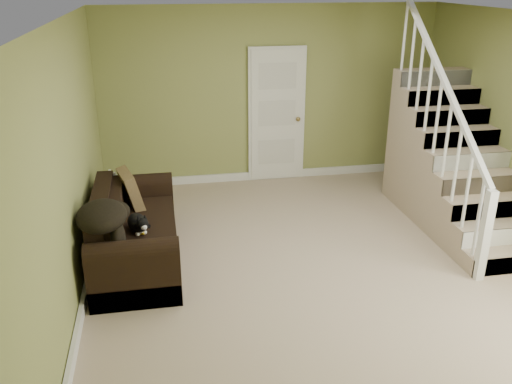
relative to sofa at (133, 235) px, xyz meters
name	(u,v)px	position (x,y,z in m)	size (l,w,h in m)	color
floor	(319,263)	(2.01, -0.44, -0.31)	(5.00, 5.50, 0.01)	tan
ceiling	(331,18)	(2.01, -0.44, 2.29)	(5.00, 5.50, 0.01)	white
wall_back	(270,96)	(2.01, 2.31, 0.99)	(5.00, 0.04, 2.60)	#8A924E
wall_front	(470,299)	(2.01, -3.19, 0.99)	(5.00, 0.04, 2.60)	#8A924E
wall_left	(70,166)	(-0.49, -0.44, 0.99)	(0.04, 5.50, 2.60)	#8A924E
baseboard_back	(269,175)	(2.01, 2.28, -0.25)	(5.00, 0.04, 0.12)	white
baseboard_left	(88,279)	(-0.46, -0.44, -0.25)	(0.04, 5.50, 0.12)	white
door	(277,115)	(2.12, 2.26, 0.70)	(0.86, 0.12, 2.02)	white
staircase	(448,169)	(4.01, 0.52, 0.34)	(1.00, 2.51, 2.82)	tan
sofa	(133,235)	(0.00, 0.00, 0.00)	(0.88, 2.03, 0.80)	black
side_table	(113,209)	(-0.26, 0.83, -0.03)	(0.56, 0.56, 0.76)	black
cat	(138,224)	(0.08, -0.19, 0.23)	(0.33, 0.51, 0.25)	black
banana	(140,231)	(0.10, -0.23, 0.15)	(0.05, 0.18, 0.05)	yellow
throw_pillow	(131,191)	(0.00, 0.57, 0.30)	(0.12, 0.49, 0.49)	#4D351E
throw_blanket	(101,216)	(-0.23, -0.60, 0.52)	(0.48, 0.63, 0.26)	black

